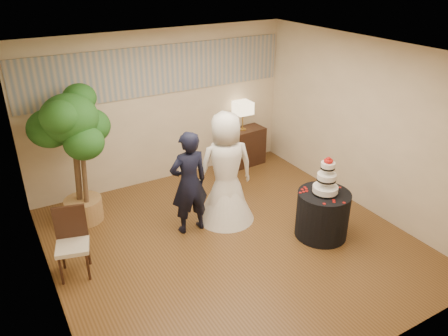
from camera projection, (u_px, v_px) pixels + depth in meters
floor at (232, 242)px, 6.58m from camera, size 5.00×5.00×0.00m
ceiling at (233, 54)px, 5.36m from camera, size 5.00×5.00×0.00m
wall_back at (162, 108)px, 7.92m from camera, size 5.00×0.06×2.80m
wall_front at (372, 255)px, 4.02m from camera, size 5.00×0.06×2.80m
wall_left at (40, 204)px, 4.85m from camera, size 0.06×5.00×2.80m
wall_right at (364, 126)px, 7.10m from camera, size 0.06×5.00×2.80m
mural_border at (159, 70)px, 7.60m from camera, size 4.90×0.02×0.85m
groom at (189, 183)px, 6.54m from camera, size 0.60×0.39×1.65m
bride at (226, 168)px, 6.80m from camera, size 1.10×1.10×1.82m
cake_table at (322, 214)px, 6.60m from camera, size 0.86×0.86×0.73m
wedding_cake at (327, 175)px, 6.31m from camera, size 0.38×0.38×0.59m
console at (242, 148)px, 8.87m from camera, size 0.95×0.47×0.77m
table_lamp at (243, 116)px, 8.58m from camera, size 0.32×0.32×0.58m
ficus_tree at (76, 158)px, 6.66m from camera, size 1.47×1.47×2.23m
side_chair at (72, 245)px, 5.72m from camera, size 0.54×0.56×0.95m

